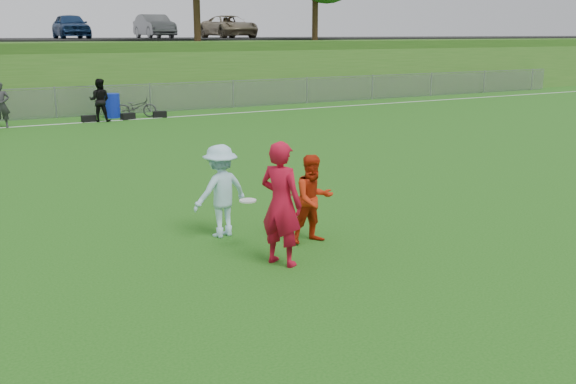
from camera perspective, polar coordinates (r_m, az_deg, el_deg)
ground at (r=9.63m, az=-0.69°, el=-7.02°), size 120.00×120.00×0.00m
sideline_far at (r=26.52m, az=-19.17°, el=5.76°), size 60.00×0.10×0.01m
fence at (r=28.41m, az=-19.96°, el=7.50°), size 58.00×0.06×1.30m
berm at (r=39.24m, az=-22.60°, el=10.10°), size 120.00×18.00×3.00m
parking_lot at (r=41.18m, az=-23.12°, el=12.35°), size 120.00×12.00×0.10m
gear_bags at (r=26.79m, az=-17.04°, el=6.26°), size 7.48×0.39×0.26m
player_red_left at (r=9.63m, az=-0.62°, el=-1.05°), size 0.73×0.83×1.91m
player_red_center at (r=10.71m, az=2.27°, el=-0.64°), size 0.73×0.57×1.50m
player_blue at (r=11.09m, az=-6.00°, el=0.09°), size 1.14×0.80×1.61m
frisbee at (r=10.33m, az=-3.59°, el=-0.77°), size 0.28×0.28×0.03m
recycling_bin at (r=27.83m, az=-15.39°, el=7.41°), size 0.84×0.84×1.00m
bicycle at (r=27.74m, az=-13.33°, el=7.37°), size 1.73×0.99×0.86m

